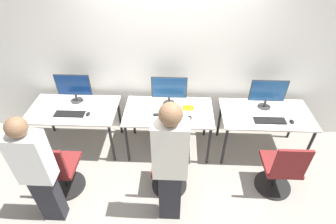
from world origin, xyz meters
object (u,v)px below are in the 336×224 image
object	(u,v)px
person_center	(170,164)
mouse_right	(292,122)
office_chair_right	(280,171)
office_chair_left	(60,172)
mouse_left	(88,114)
person_left	(37,171)
monitor_right	(268,93)
monitor_center	(169,89)
mouse_center	(190,118)
monitor_left	(74,87)
keyboard_left	(70,114)
office_chair_center	(169,170)
keyboard_center	(168,117)
keyboard_right	(270,121)

from	to	relation	value
person_center	mouse_right	world-z (taller)	person_center
person_center	office_chair_right	size ratio (longest dim) A/B	1.87
office_chair_left	mouse_right	xyz separation A→B (m)	(3.04, 0.68, 0.36)
mouse_left	person_center	distance (m)	1.58
person_left	monitor_right	size ratio (longest dim) A/B	3.05
monitor_center	mouse_center	distance (m)	0.51
mouse_center	monitor_left	bearing A→B (deg)	168.11
keyboard_left	mouse_left	distance (m)	0.26
mouse_left	office_chair_center	bearing A→B (deg)	-29.40
person_left	keyboard_center	world-z (taller)	person_left
monitor_left	person_left	bearing A→B (deg)	-88.05
person_center	mouse_right	distance (m)	1.90
mouse_center	office_chair_center	world-z (taller)	office_chair_center
keyboard_right	office_chair_right	distance (m)	0.68
office_chair_center	office_chair_right	world-z (taller)	same
monitor_left	office_chair_left	world-z (taller)	monitor_left
keyboard_left	office_chair_center	world-z (taller)	office_chair_center
monitor_left	mouse_center	distance (m)	1.74
office_chair_right	person_center	bearing A→B (deg)	-163.51
keyboard_center	mouse_right	size ratio (longest dim) A/B	4.70
office_chair_left	keyboard_center	distance (m)	1.57
office_chair_center	person_center	xyz separation A→B (m)	(0.02, -0.37, 0.56)
person_left	keyboard_center	bearing A→B (deg)	38.83
monitor_left	monitor_center	distance (m)	1.39
person_center	monitor_right	distance (m)	1.87
keyboard_left	mouse_left	bearing A→B (deg)	1.04
keyboard_left	mouse_left	world-z (taller)	mouse_left
keyboard_left	office_chair_right	size ratio (longest dim) A/B	0.46
monitor_left	mouse_right	size ratio (longest dim) A/B	5.67
office_chair_center	mouse_right	distance (m)	1.79
person_center	mouse_center	bearing A→B (deg)	76.64
keyboard_center	office_chair_center	size ratio (longest dim) A/B	0.46
monitor_center	person_center	xyz separation A→B (m)	(0.06, -1.34, -0.04)
keyboard_right	keyboard_left	bearing A→B (deg)	179.32
mouse_left	office_chair_right	bearing A→B (deg)	-13.31
monitor_right	keyboard_right	world-z (taller)	monitor_right
office_chair_left	person_center	distance (m)	1.55
office_chair_left	office_chair_right	xyz separation A→B (m)	(2.81, 0.12, 0.00)
monitor_left	keyboard_center	bearing A→B (deg)	-14.07
keyboard_right	office_chair_right	xyz separation A→B (m)	(0.06, -0.57, -0.36)
monitor_center	keyboard_center	bearing A→B (deg)	-90.00
keyboard_center	person_left	bearing A→B (deg)	-141.17
keyboard_left	person_center	bearing A→B (deg)	-35.07
mouse_center	office_chair_left	bearing A→B (deg)	-156.86
mouse_left	mouse_center	world-z (taller)	same
keyboard_left	monitor_right	size ratio (longest dim) A/B	0.83
keyboard_left	mouse_right	xyz separation A→B (m)	(3.07, -0.05, 0.01)
mouse_center	keyboard_right	world-z (taller)	mouse_center
monitor_right	keyboard_center	bearing A→B (deg)	-167.54
keyboard_left	mouse_center	distance (m)	1.69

